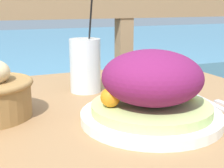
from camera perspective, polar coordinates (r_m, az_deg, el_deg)
The scene contains 6 objects.
patio_table at distance 0.73m, azimuth -4.61°, elevation -12.79°, with size 1.06×0.88×0.73m.
railing_fence at distance 1.42m, azimuth -14.67°, elevation 3.80°, with size 2.80×0.08×0.99m.
sea_backdrop at distance 3.96m, azimuth -19.86°, elevation 3.26°, with size 12.00×4.00×0.52m.
salad_plate at distance 0.64m, azimuth 7.26°, elevation -1.27°, with size 0.29×0.29×0.15m.
drink_glass at distance 0.86m, azimuth -4.92°, elevation 3.41°, with size 0.08×0.08×0.25m.
fork at distance 0.78m, azimuth 18.24°, elevation -3.72°, with size 0.03×0.18×0.00m.
Camera 1 is at (-0.20, -0.62, 0.96)m, focal length 50.00 mm.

